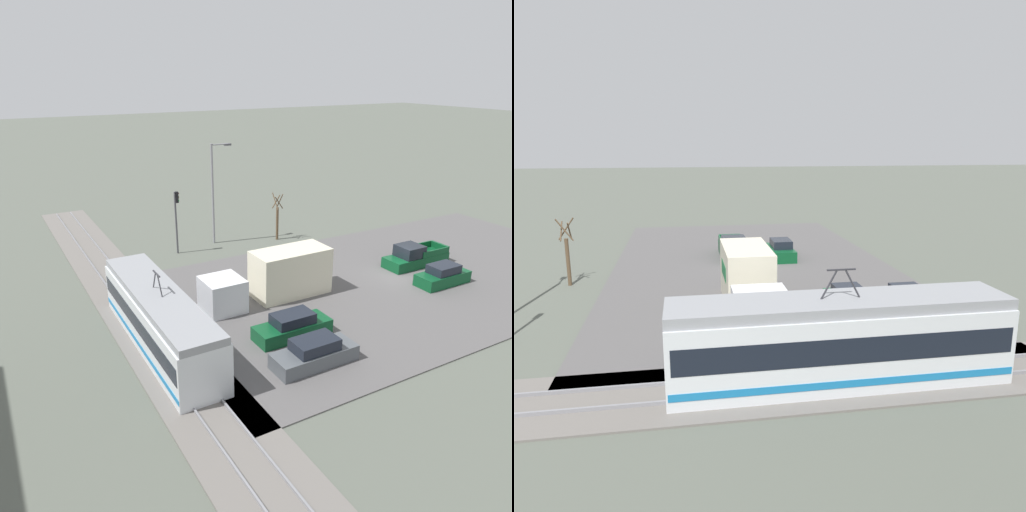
# 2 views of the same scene
# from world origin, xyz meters

# --- Properties ---
(ground_plane) EXTENTS (320.00, 320.00, 0.00)m
(ground_plane) POSITION_xyz_m (0.00, 0.00, 0.00)
(ground_plane) COLOR #565B51
(road_surface) EXTENTS (20.41, 37.37, 0.08)m
(road_surface) POSITION_xyz_m (0.00, 0.00, 0.04)
(road_surface) COLOR #565454
(road_surface) RESTS_ON ground
(rail_bed) EXTENTS (64.04, 4.40, 0.22)m
(rail_bed) POSITION_xyz_m (0.00, 19.48, 0.05)
(rail_bed) COLOR slate
(rail_bed) RESTS_ON ground
(light_rail_tram) EXTENTS (12.97, 2.82, 4.47)m
(light_rail_tram) POSITION_xyz_m (-0.70, 19.48, 1.70)
(light_rail_tram) COLOR silver
(light_rail_tram) RESTS_ON ground
(box_truck) EXTENTS (2.58, 9.30, 3.28)m
(box_truck) POSITION_xyz_m (1.56, 10.44, 1.59)
(box_truck) COLOR silver
(box_truck) RESTS_ON ground
(pickup_truck) EXTENTS (1.97, 5.60, 1.80)m
(pickup_truck) POSITION_xyz_m (1.18, -2.68, 0.76)
(pickup_truck) COLOR #0C4723
(pickup_truck) RESTS_ON ground
(sedan_car_0) EXTENTS (1.71, 4.76, 1.49)m
(sedan_car_0) POSITION_xyz_m (-3.60, 12.36, 0.69)
(sedan_car_0) COLOR #0C4723
(sedan_car_0) RESTS_ON ground
(sedan_car_1) EXTENTS (1.77, 4.79, 1.52)m
(sedan_car_1) POSITION_xyz_m (-6.70, 12.99, 0.71)
(sedan_car_1) COLOR #4C5156
(sedan_car_1) RESTS_ON ground
(sedan_car_2) EXTENTS (1.73, 4.22, 1.51)m
(sedan_car_2) POSITION_xyz_m (-2.58, -1.63, 0.70)
(sedan_car_2) COLOR #0C4723
(sedan_car_2) RESTS_ON ground
(traffic_light_pole) EXTENTS (0.28, 0.47, 5.44)m
(traffic_light_pole) POSITION_xyz_m (13.53, 12.90, 3.51)
(traffic_light_pole) COLOR #47474C
(traffic_light_pole) RESTS_ON ground
(street_tree) EXTENTS (1.05, 0.88, 4.43)m
(street_tree) POSITION_xyz_m (12.46, 3.47, 2.02)
(street_tree) COLOR brown
(street_tree) RESTS_ON ground
(street_lamp_near_crossing) EXTENTS (0.36, 1.95, 9.04)m
(street_lamp_near_crossing) POSITION_xyz_m (14.45, 8.87, 5.16)
(street_lamp_near_crossing) COLOR gray
(street_lamp_near_crossing) RESTS_ON ground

